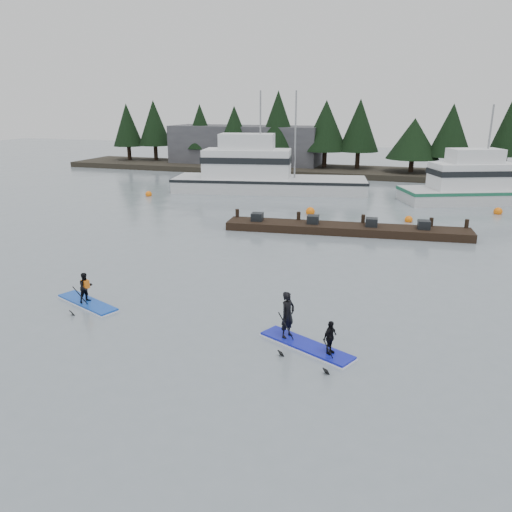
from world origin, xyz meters
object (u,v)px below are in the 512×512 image
(fishing_boat_large, at_px, (264,183))
(paddleboard_duo, at_px, (303,331))
(paddleboard_solo, at_px, (86,294))
(fishing_boat_medium, at_px, (485,194))
(floating_dock, at_px, (346,229))

(fishing_boat_large, xyz_separation_m, paddleboard_duo, (10.28, -28.11, -0.19))
(paddleboard_duo, bearing_deg, paddleboard_solo, -159.91)
(paddleboard_solo, height_order, paddleboard_duo, paddleboard_duo)
(paddleboard_duo, bearing_deg, fishing_boat_medium, 99.44)
(fishing_boat_medium, distance_m, paddleboard_solo, 32.81)
(fishing_boat_large, height_order, paddleboard_solo, fishing_boat_large)
(fishing_boat_medium, bearing_deg, paddleboard_solo, -143.93)
(fishing_boat_medium, relative_size, paddleboard_duo, 4.33)
(fishing_boat_large, relative_size, paddleboard_solo, 5.56)
(fishing_boat_medium, bearing_deg, floating_dock, -146.52)
(fishing_boat_medium, height_order, floating_dock, fishing_boat_medium)
(floating_dock, bearing_deg, paddleboard_solo, -124.58)
(floating_dock, bearing_deg, paddleboard_duo, -92.52)
(floating_dock, bearing_deg, fishing_boat_large, 119.79)
(fishing_boat_large, xyz_separation_m, fishing_boat_medium, (18.32, 0.78, -0.13))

